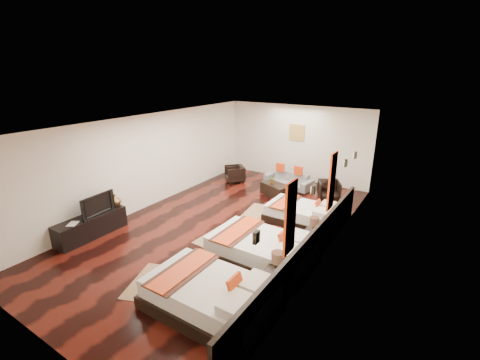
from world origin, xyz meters
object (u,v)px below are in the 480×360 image
Objects in this scene: bed_near at (211,295)px; armchair_left at (235,174)px; figurine at (115,200)px; armchair_right at (329,190)px; bed_far at (303,213)px; tv at (96,204)px; book at (68,224)px; sofa at (289,180)px; tv_console at (91,226)px; bed_mid at (262,249)px; coffee_table at (275,190)px; nightstand_a at (277,278)px; nightstand_b at (313,237)px; table_plant at (272,180)px.

armchair_left is (-3.47, 5.99, 0.01)m from bed_near.
armchair_right is at bearing 49.03° from figurine.
bed_far is at bearing 34.30° from figurine.
book is at bearing 172.43° from tv.
figurine is at bearing -145.70° from bed_far.
tv is at bearing 170.49° from bed_near.
sofa is at bearing 59.13° from armchair_left.
tv_console is at bearing -154.98° from armchair_right.
tv_console is at bearing -162.59° from bed_mid.
coffee_table is (-1.54, 3.70, -0.10)m from bed_mid.
bed_near is at bearing 0.47° from book.
nightstand_a is at bearing -89.40° from tv.
bed_near is 1.27× the size of tv_console.
tv_console is at bearing -153.73° from nightstand_b.
bed_near is 5.80m from table_plant.
armchair_left is at bearing 166.72° from coffee_table.
table_plant is (-0.13, -1.04, 0.27)m from sofa.
bed_near is at bearing -17.96° from armchair_left.
armchair_left is 3.53m from armchair_right.
nightstand_a is 1.28× the size of armchair_right.
book is 0.28× the size of coffee_table.
bed_far reaches higher than book.
nightstand_b is (0.00, 1.90, -0.02)m from nightstand_a.
bed_mid is 2.28× the size of coffee_table.
book is 1.09× the size of table_plant.
tv is at bearing 74.55° from tv_console.
sofa is 1.05m from coffee_table.
figurine reaches higher than sofa.
tv_console is at bearing 160.91° from tv.
bed_near is 3.05m from nightstand_b.
tv is 6.95m from armchair_right.
nightstand_a reaches higher than tv_console.
nightstand_b reaches higher than table_plant.
book is (-4.95, -1.09, 0.26)m from nightstand_a.
tv_console is 0.58m from tv.
armchair_right is (3.53, 0.21, 0.00)m from armchair_left.
nightstand_a is 1.06× the size of nightstand_b.
tv is at bearing -140.15° from bed_far.
tv reaches higher than armchair_left.
armchair_right reaches higher than sofa.
book is at bearing -179.53° from bed_near.
bed_mid is at bearing -123.57° from nightstand_b.
armchair_right is at bearing 97.59° from nightstand_a.
armchair_left is (0.73, 5.48, 0.03)m from tv_console.
nightstand_a reaches higher than table_plant.
table_plant is at bearing 173.90° from coffee_table.
armchair_left is at bearing -154.15° from sofa.
armchair_left is (-4.21, 4.93, 0.00)m from nightstand_a.
table_plant is (-0.13, 0.01, 0.33)m from coffee_table.
tv is 0.54× the size of sofa.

